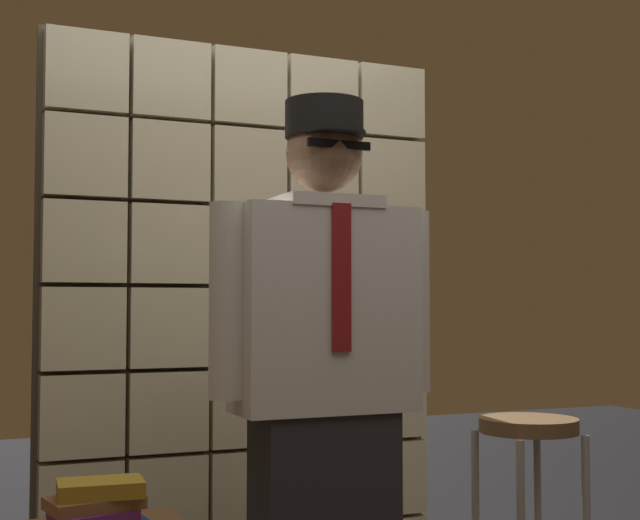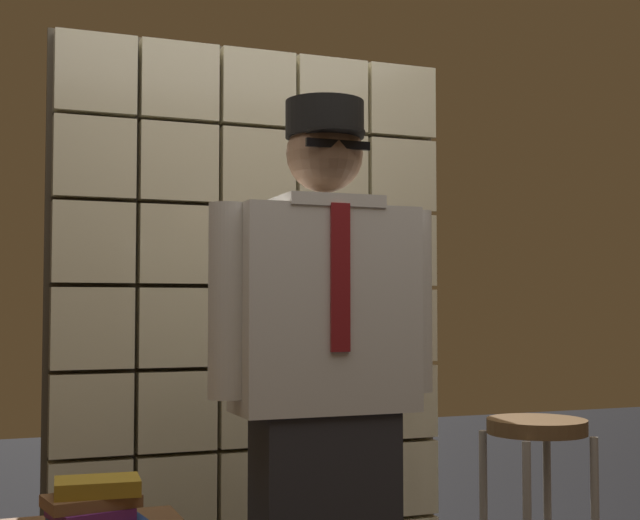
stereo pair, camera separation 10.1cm
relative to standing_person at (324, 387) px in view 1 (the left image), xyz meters
The scene contains 4 objects.
glass_block_wall 0.88m from the standing_person, 86.56° to the left, with size 1.55×0.10×2.16m.
standing_person is the anchor object (origin of this frame).
bar_stool 0.94m from the standing_person, 13.00° to the left, with size 0.34×0.34×0.75m.
book_stack 0.72m from the standing_person, 169.21° to the right, with size 0.25×0.20×0.14m.
Camera 1 is at (-1.08, -2.04, 1.14)m, focal length 49.77 mm.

